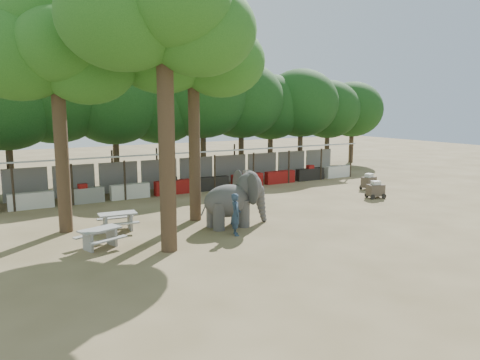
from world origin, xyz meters
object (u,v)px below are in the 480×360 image
yard_tree_left (51,46)px  yard_tree_back (189,44)px  elephant (236,199)px  picnic_table_far (118,219)px  handler (236,214)px  cart_back (369,182)px  cart_front (376,190)px  picnic_table_near (100,235)px  yard_tree_center (158,8)px

yard_tree_left → yard_tree_back: 6.09m
yard_tree_left → elephant: (7.31, -3.18, -6.92)m
picnic_table_far → handler: bearing=-32.7°
cart_back → handler: bearing=-169.2°
cart_front → cart_back: cart_back is taller
cart_front → picnic_table_far: bearing=-168.7°
handler → cart_front: size_ratio=1.53×
picnic_table_near → picnic_table_far: 2.59m
elephant → cart_front: bearing=9.8°
handler → picnic_table_far: size_ratio=1.05×
yard_tree_center → elephant: 9.20m
cart_front → yard_tree_left: bearing=-172.5°
cart_front → elephant: bearing=-159.5°
yard_tree_back → picnic_table_far: size_ratio=6.33×
yard_tree_left → handler: bearing=-35.3°
handler → picnic_table_far: 5.46m
yard_tree_center → cart_back: 19.81m
yard_tree_center → picnic_table_near: 9.07m
yard_tree_center → picnic_table_far: 9.46m
handler → yard_tree_center: bearing=115.3°
yard_tree_center → handler: size_ratio=6.41×
yard_tree_left → picnic_table_near: size_ratio=5.56×
elephant → handler: (-0.80, -1.43, -0.34)m
picnic_table_near → picnic_table_far: (1.34, 2.21, 0.02)m
yard_tree_back → cart_back: bearing=6.6°
yard_tree_left → cart_back: 21.34m
picnic_table_near → cart_back: 19.48m
yard_tree_left → picnic_table_far: (2.20, -1.28, -7.65)m
yard_tree_back → cart_back: 16.13m
yard_tree_center → handler: (3.51, 0.39, -8.27)m
yard_tree_left → yard_tree_back: yard_tree_back is taller
handler → cart_front: (11.55, 2.82, -0.41)m
yard_tree_back → cart_front: 14.50m
elephant → picnic_table_near: size_ratio=1.69×
yard_tree_center → elephant: yard_tree_center is taller
picnic_table_near → elephant: bearing=-14.9°
elephant → yard_tree_center: bearing=-154.7°
yard_tree_left → elephant: bearing=-23.5°
yard_tree_center → elephant: (4.31, 1.82, -7.92)m
yard_tree_left → picnic_table_far: 8.07m
elephant → cart_back: 13.17m
cart_back → cart_front: bearing=-138.2°
yard_tree_left → handler: (6.51, -4.61, -7.26)m
elephant → picnic_table_far: elephant is taller
elephant → handler: elephant is taller
yard_tree_back → picnic_table_near: 9.84m
picnic_table_far → yard_tree_left: bearing=154.7°
yard_tree_left → yard_tree_center: 5.92m
yard_tree_left → picnic_table_near: yard_tree_left is taller
elephant → cart_back: bearing=19.1°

